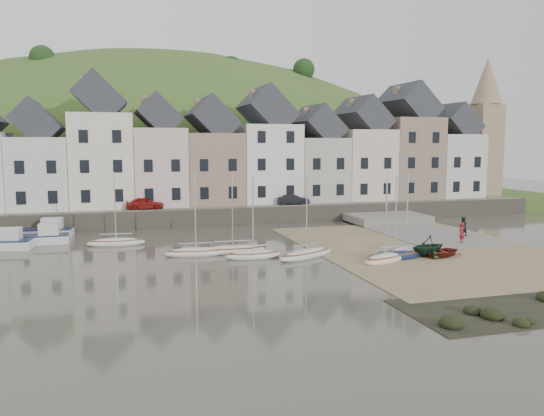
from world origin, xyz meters
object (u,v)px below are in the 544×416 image
object	(u,v)px
person_red	(462,232)
car_left	(145,203)
rowboat_white	(380,255)
sailboat_0	(116,242)
car_right	(293,199)
rowboat_red	(441,252)
person_dark	(463,226)
rowboat_green	(428,246)

from	to	relation	value
person_red	car_left	bearing A→B (deg)	-58.67
person_red	rowboat_white	bearing A→B (deg)	-0.19
sailboat_0	person_red	size ratio (longest dim) A/B	3.72
rowboat_white	car_right	bearing A→B (deg)	131.45
rowboat_white	rowboat_red	distance (m)	4.86
sailboat_0	person_red	xyz separation A→B (m)	(27.91, -7.49, 0.71)
person_dark	person_red	bearing A→B (deg)	42.65
person_dark	rowboat_green	bearing A→B (deg)	30.31
sailboat_0	car_right	world-z (taller)	sailboat_0
sailboat_0	car_right	bearing A→B (deg)	29.45
person_red	car_left	xyz separation A→B (m)	(-24.92, 18.29, 1.28)
car_left	rowboat_white	bearing A→B (deg)	-139.14
car_left	car_right	bearing A→B (deg)	-83.71
person_red	person_dark	bearing A→B (deg)	-149.58
sailboat_0	rowboat_red	xyz separation A→B (m)	(23.15, -11.71, 0.13)
rowboat_white	person_dark	size ratio (longest dim) A/B	1.76
rowboat_red	person_red	size ratio (longest dim) A/B	1.88
person_red	person_dark	world-z (taller)	person_dark
rowboat_green	person_red	size ratio (longest dim) A/B	1.75
person_dark	car_left	bearing A→B (deg)	-40.13
rowboat_green	person_dark	size ratio (longest dim) A/B	1.72
rowboat_white	person_red	xyz separation A→B (m)	(9.61, 3.92, 0.59)
person_red	car_right	world-z (taller)	car_right
rowboat_red	car_left	distance (m)	30.27
car_left	rowboat_red	bearing A→B (deg)	-131.86
person_red	car_left	world-z (taller)	car_left
rowboat_white	rowboat_green	xyz separation A→B (m)	(3.99, 0.09, 0.47)
sailboat_0	rowboat_green	distance (m)	25.01
car_right	person_dark	bearing A→B (deg)	-132.90
person_red	person_dark	distance (m)	3.43
rowboat_white	person_dark	distance (m)	13.46
car_right	rowboat_red	bearing A→B (deg)	-157.65
sailboat_0	car_left	world-z (taller)	sailboat_0
person_dark	car_left	distance (m)	31.18
rowboat_green	rowboat_red	xyz separation A→B (m)	(0.86, -0.38, -0.45)
rowboat_white	person_dark	bearing A→B (deg)	73.22
sailboat_0	rowboat_white	size ratio (longest dim) A/B	2.08
rowboat_white	person_red	bearing A→B (deg)	65.76
sailboat_0	rowboat_green	bearing A→B (deg)	-26.93
rowboat_red	car_left	bearing A→B (deg)	-163.13
person_dark	sailboat_0	bearing A→B (deg)	-19.18
rowboat_green	rowboat_red	bearing A→B (deg)	54.37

